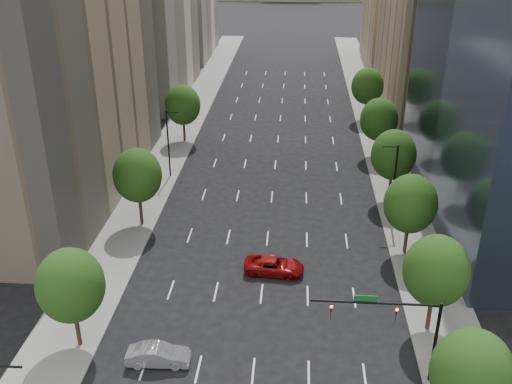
# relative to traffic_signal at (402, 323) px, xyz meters

# --- Properties ---
(sidewalk_left) EXTENTS (6.00, 200.00, 0.15)m
(sidewalk_left) POSITION_rel_traffic_signal_xyz_m (-26.03, 30.00, -5.10)
(sidewalk_left) COLOR slate
(sidewalk_left) RESTS_ON ground
(sidewalk_right) EXTENTS (6.00, 200.00, 0.15)m
(sidewalk_right) POSITION_rel_traffic_signal_xyz_m (4.97, 30.00, -5.10)
(sidewalk_right) COLOR slate
(sidewalk_right) RESTS_ON ground
(filler_left) EXTENTS (14.00, 26.00, 18.00)m
(filler_left) POSITION_rel_traffic_signal_xyz_m (-35.53, 106.00, 3.83)
(filler_left) COLOR beige
(filler_left) RESTS_ON ground
(parking_tan_right) EXTENTS (14.00, 30.00, 30.00)m
(parking_tan_right) POSITION_rel_traffic_signal_xyz_m (14.47, 70.00, 9.83)
(parking_tan_right) COLOR #8C7759
(parking_tan_right) RESTS_ON ground
(filler_right) EXTENTS (14.00, 26.00, 16.00)m
(filler_right) POSITION_rel_traffic_signal_xyz_m (14.47, 103.00, 2.83)
(filler_right) COLOR #8C7759
(filler_right) RESTS_ON ground
(tree_right_0) EXTENTS (5.20, 5.20, 8.39)m
(tree_right_0) POSITION_rel_traffic_signal_xyz_m (3.47, -5.00, 0.22)
(tree_right_0) COLOR #382316
(tree_right_0) RESTS_ON ground
(tree_right_1) EXTENTS (5.20, 5.20, 8.75)m
(tree_right_1) POSITION_rel_traffic_signal_xyz_m (3.47, 6.00, 0.58)
(tree_right_1) COLOR #382316
(tree_right_1) RESTS_ON ground
(tree_right_2) EXTENTS (5.20, 5.20, 8.61)m
(tree_right_2) POSITION_rel_traffic_signal_xyz_m (3.47, 18.00, 0.43)
(tree_right_2) COLOR #382316
(tree_right_2) RESTS_ON ground
(tree_right_3) EXTENTS (5.20, 5.20, 8.89)m
(tree_right_3) POSITION_rel_traffic_signal_xyz_m (3.47, 30.00, 0.72)
(tree_right_3) COLOR #382316
(tree_right_3) RESTS_ON ground
(tree_right_4) EXTENTS (5.20, 5.20, 8.46)m
(tree_right_4) POSITION_rel_traffic_signal_xyz_m (3.47, 44.00, 0.29)
(tree_right_4) COLOR #382316
(tree_right_4) RESTS_ON ground
(tree_right_5) EXTENTS (5.20, 5.20, 8.75)m
(tree_right_5) POSITION_rel_traffic_signal_xyz_m (3.47, 60.00, 0.58)
(tree_right_5) COLOR #382316
(tree_right_5) RESTS_ON ground
(tree_left_0) EXTENTS (5.20, 5.20, 8.75)m
(tree_left_0) POSITION_rel_traffic_signal_xyz_m (-24.53, 2.00, 0.58)
(tree_left_0) COLOR #382316
(tree_left_0) RESTS_ON ground
(tree_left_1) EXTENTS (5.20, 5.20, 8.97)m
(tree_left_1) POSITION_rel_traffic_signal_xyz_m (-24.53, 22.00, 0.79)
(tree_left_1) COLOR #382316
(tree_left_1) RESTS_ON ground
(tree_left_2) EXTENTS (5.20, 5.20, 8.68)m
(tree_left_2) POSITION_rel_traffic_signal_xyz_m (-24.53, 48.00, 0.50)
(tree_left_2) COLOR #382316
(tree_left_2) RESTS_ON ground
(streetlight_rn) EXTENTS (1.70, 0.20, 9.00)m
(streetlight_rn) POSITION_rel_traffic_signal_xyz_m (2.91, 25.00, -0.33)
(streetlight_rn) COLOR black
(streetlight_rn) RESTS_ON ground
(streetlight_ln) EXTENTS (1.70, 0.20, 9.00)m
(streetlight_ln) POSITION_rel_traffic_signal_xyz_m (-23.96, 35.00, -0.33)
(streetlight_ln) COLOR black
(streetlight_ln) RESTS_ON ground
(traffic_signal) EXTENTS (9.12, 0.40, 7.38)m
(traffic_signal) POSITION_rel_traffic_signal_xyz_m (0.00, 0.00, 0.00)
(traffic_signal) COLOR black
(traffic_signal) RESTS_ON ground
(car_silver) EXTENTS (4.91, 1.89, 1.60)m
(car_silver) POSITION_rel_traffic_signal_xyz_m (-17.81, 0.42, -4.38)
(car_silver) COLOR #949499
(car_silver) RESTS_ON ground
(car_red_far) EXTENTS (5.90, 3.07, 1.59)m
(car_red_far) POSITION_rel_traffic_signal_xyz_m (-9.55, 13.51, -4.38)
(car_red_far) COLOR maroon
(car_red_far) RESTS_ON ground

